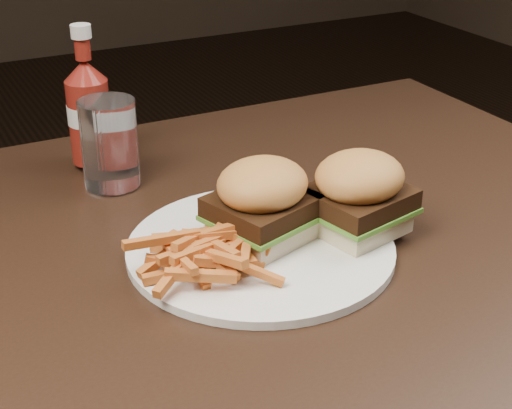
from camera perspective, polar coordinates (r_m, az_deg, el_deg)
name	(u,v)px	position (r m, az deg, el deg)	size (l,w,h in m)	color
dining_table	(162,293)	(0.78, -6.87, -6.42)	(1.20, 0.80, 0.04)	black
plate	(260,248)	(0.80, 0.33, -3.18)	(0.27, 0.27, 0.01)	white
sandwich_half_a	(262,229)	(0.80, 0.46, -1.77)	(0.09, 0.08, 0.02)	beige
sandwich_half_b	(357,220)	(0.82, 7.35, -1.16)	(0.09, 0.08, 0.02)	beige
fries_pile	(207,241)	(0.75, -3.60, -2.70)	(0.11, 0.11, 0.05)	#B47F28
ketchup_bottle	(90,121)	(0.99, -11.99, 5.94)	(0.05, 0.05, 0.10)	maroon
tumbler	(110,143)	(0.93, -10.61, 4.41)	(0.07, 0.07, 0.10)	white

